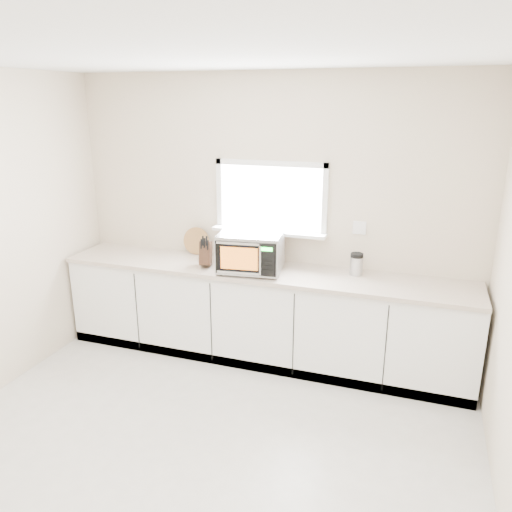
% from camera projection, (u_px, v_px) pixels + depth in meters
% --- Properties ---
extents(ground, '(4.00, 4.00, 0.00)m').
position_uv_depth(ground, '(184.00, 471.00, 3.44)').
color(ground, beige).
rests_on(ground, ground).
extents(back_wall, '(4.00, 0.17, 2.70)m').
position_uv_depth(back_wall, '(271.00, 216.00, 4.83)').
color(back_wall, beige).
rests_on(back_wall, ground).
extents(cabinets, '(3.92, 0.60, 0.88)m').
position_uv_depth(cabinets, '(261.00, 316.00, 4.84)').
color(cabinets, white).
rests_on(cabinets, ground).
extents(countertop, '(3.92, 0.64, 0.04)m').
position_uv_depth(countertop, '(261.00, 271.00, 4.69)').
color(countertop, beige).
rests_on(countertop, cabinets).
extents(microwave, '(0.62, 0.51, 0.37)m').
position_uv_depth(microwave, '(251.00, 251.00, 4.58)').
color(microwave, black).
rests_on(microwave, countertop).
extents(knife_block, '(0.15, 0.23, 0.31)m').
position_uv_depth(knife_block, '(206.00, 253.00, 4.74)').
color(knife_block, '#442718').
rests_on(knife_block, countertop).
extents(cutting_board, '(0.28, 0.07, 0.28)m').
position_uv_depth(cutting_board, '(196.00, 241.00, 5.11)').
color(cutting_board, '#AE7343').
rests_on(cutting_board, countertop).
extents(coffee_grinder, '(0.12, 0.12, 0.21)m').
position_uv_depth(coffee_grinder, '(356.00, 264.00, 4.52)').
color(coffee_grinder, '#AFB2B6').
rests_on(coffee_grinder, countertop).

